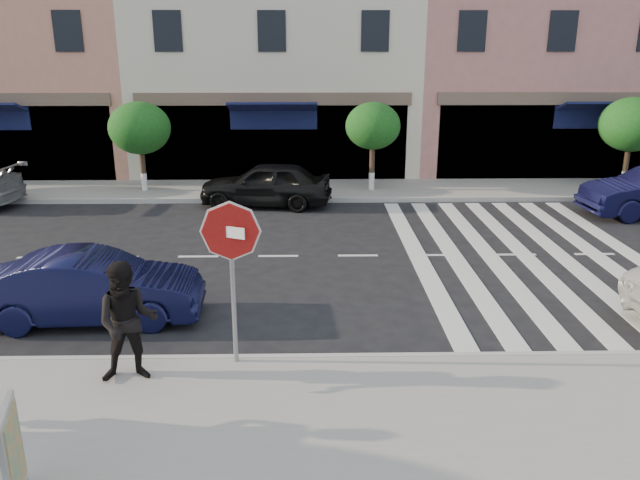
# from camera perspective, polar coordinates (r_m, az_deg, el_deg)

# --- Properties ---
(ground) EXTENTS (120.00, 120.00, 0.00)m
(ground) POSITION_cam_1_polar(r_m,az_deg,el_deg) (11.95, -4.69, -7.77)
(ground) COLOR black
(ground) RESTS_ON ground
(sidewalk_near) EXTENTS (60.00, 4.50, 0.15)m
(sidewalk_near) POSITION_cam_1_polar(r_m,az_deg,el_deg) (8.68, -6.24, -17.97)
(sidewalk_near) COLOR gray
(sidewalk_near) RESTS_ON ground
(sidewalk_far) EXTENTS (60.00, 3.00, 0.15)m
(sidewalk_far) POSITION_cam_1_polar(r_m,az_deg,el_deg) (22.36, -3.03, 4.57)
(sidewalk_far) COLOR gray
(sidewalk_far) RESTS_ON ground
(building_centre) EXTENTS (11.00, 9.00, 11.00)m
(building_centre) POSITION_cam_1_polar(r_m,az_deg,el_deg) (27.81, -3.90, 18.37)
(building_centre) COLOR beige
(building_centre) RESTS_ON ground
(building_east_mid) EXTENTS (13.00, 9.00, 13.00)m
(building_east_mid) POSITION_cam_1_polar(r_m,az_deg,el_deg) (29.81, 21.24, 19.16)
(building_east_mid) COLOR tan
(building_east_mid) RESTS_ON ground
(street_tree_wb) EXTENTS (2.10, 2.10, 3.06)m
(street_tree_wb) POSITION_cam_1_polar(r_m,az_deg,el_deg) (22.51, -16.16, 9.77)
(street_tree_wb) COLOR #473323
(street_tree_wb) RESTS_ON sidewalk_far
(street_tree_c) EXTENTS (1.90, 1.90, 3.04)m
(street_tree_c) POSITION_cam_1_polar(r_m,az_deg,el_deg) (21.87, 4.86, 10.31)
(street_tree_c) COLOR #473323
(street_tree_c) RESTS_ON sidewalk_far
(street_tree_ea) EXTENTS (2.20, 2.20, 3.19)m
(street_tree_ea) POSITION_cam_1_polar(r_m,az_deg,el_deg) (24.48, 26.62, 9.40)
(street_tree_ea) COLOR #473323
(street_tree_ea) RESTS_ON sidewalk_far
(stop_sign) EXTENTS (0.88, 0.41, 2.69)m
(stop_sign) POSITION_cam_1_polar(r_m,az_deg,el_deg) (9.67, -8.12, -0.76)
(stop_sign) COLOR gray
(stop_sign) RESTS_ON sidewalk_near
(walker) EXTENTS (1.03, 0.86, 1.90)m
(walker) POSITION_cam_1_polar(r_m,az_deg,el_deg) (9.87, -17.17, -7.19)
(walker) COLOR black
(walker) RESTS_ON sidewalk_near
(poster_board) EXTENTS (0.34, 0.79, 1.22)m
(poster_board) POSITION_cam_1_polar(r_m,az_deg,el_deg) (8.03, -26.24, -17.39)
(poster_board) COLOR beige
(poster_board) RESTS_ON sidewalk_near
(car_near_mid) EXTENTS (4.17, 1.66, 1.35)m
(car_near_mid) POSITION_cam_1_polar(r_m,az_deg,el_deg) (12.62, -20.08, -4.10)
(car_near_mid) COLOR black
(car_near_mid) RESTS_ON ground
(car_far_mid) EXTENTS (4.42, 2.21, 1.44)m
(car_far_mid) POSITION_cam_1_polar(r_m,az_deg,el_deg) (20.40, -4.98, 5.12)
(car_far_mid) COLOR black
(car_far_mid) RESTS_ON ground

